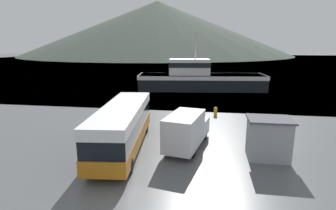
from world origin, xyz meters
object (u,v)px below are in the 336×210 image
fishing_boat (199,78)px  tour_bus (123,125)px  delivery_van (187,129)px  dock_kiosk (268,138)px  small_boat (244,86)px  storage_bin (106,119)px

fishing_boat → tour_bus: bearing=-15.9°
tour_bus → delivery_van: bearing=4.8°
dock_kiosk → small_boat: 28.72m
storage_bin → small_boat: bearing=57.2°
delivery_van → fishing_boat: 25.84m
tour_bus → delivery_van: 4.56m
fishing_boat → storage_bin: size_ratio=15.76×
delivery_van → dock_kiosk: dock_kiosk is taller
delivery_van → dock_kiosk: 5.51m
dock_kiosk → tour_bus: bearing=179.5°
fishing_boat → small_boat: fishing_boat is taller
storage_bin → dock_kiosk: size_ratio=0.48×
delivery_van → fishing_boat: fishing_boat is taller
delivery_van → fishing_boat: (-0.16, 25.84, 0.54)m
fishing_boat → dock_kiosk: (5.58, -26.79, -0.55)m
fishing_boat → storage_bin: bearing=-26.1°
tour_bus → storage_bin: 6.14m
small_boat → tour_bus: bearing=128.7°
tour_bus → small_boat: (11.86, 28.55, -1.34)m
storage_bin → small_boat: storage_bin is taller
tour_bus → fishing_boat: (4.30, 26.70, 0.13)m
small_boat → fishing_boat: bearing=75.1°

